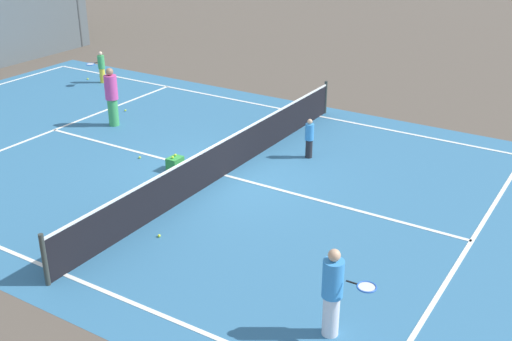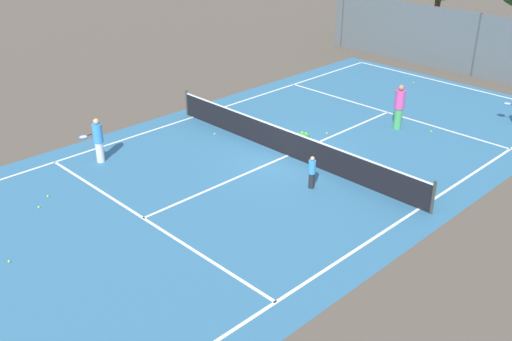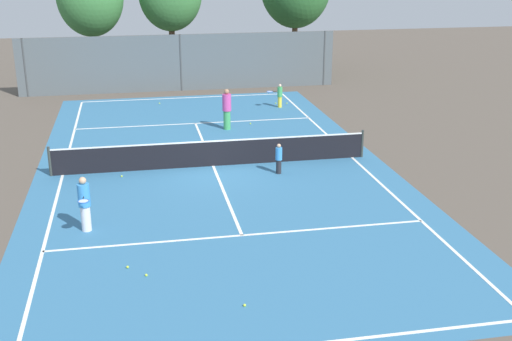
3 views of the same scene
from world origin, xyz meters
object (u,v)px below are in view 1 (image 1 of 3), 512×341
at_px(tennis_ball_8, 159,236).
at_px(tennis_ball_2, 100,76).
at_px(player_0, 101,67).
at_px(player_1, 333,292).
at_px(player_3, 112,96).
at_px(tennis_ball_3, 88,79).
at_px(tennis_ball_7, 125,110).
at_px(ball_crate, 175,164).
at_px(player_2, 309,138).
at_px(tennis_ball_4, 140,157).

bearing_deg(tennis_ball_8, tennis_ball_2, 49.86).
xyz_separation_m(player_0, player_1, (-8.98, -14.05, 0.22)).
distance_m(player_3, tennis_ball_3, 5.66).
relative_size(player_0, player_3, 0.65).
bearing_deg(tennis_ball_8, tennis_ball_7, 47.28).
xyz_separation_m(tennis_ball_2, tennis_ball_8, (-8.56, -10.15, 0.00)).
xyz_separation_m(ball_crate, tennis_ball_2, (5.57, 8.21, -0.15)).
bearing_deg(ball_crate, tennis_ball_3, 59.04).
distance_m(player_0, player_1, 16.67).
bearing_deg(tennis_ball_7, tennis_ball_2, 54.76).
bearing_deg(tennis_ball_2, ball_crate, -124.13).
relative_size(tennis_ball_3, tennis_ball_8, 1.00).
bearing_deg(tennis_ball_8, player_0, 49.87).
relative_size(ball_crate, tennis_ball_2, 6.45).
distance_m(player_2, ball_crate, 3.74).
bearing_deg(player_0, player_2, -103.04).
xyz_separation_m(tennis_ball_2, tennis_ball_3, (-0.57, 0.12, 0.00)).
bearing_deg(tennis_ball_8, player_1, -102.23).
distance_m(tennis_ball_2, tennis_ball_3, 0.58).
distance_m(player_2, tennis_ball_7, 7.10).
bearing_deg(player_2, tennis_ball_4, 123.02).
relative_size(player_3, tennis_ball_2, 28.05).
height_order(tennis_ball_4, tennis_ball_7, same).
relative_size(player_1, ball_crate, 3.88).
bearing_deg(player_0, tennis_ball_8, -130.13).
bearing_deg(tennis_ball_3, ball_crate, -120.96).
distance_m(player_2, tennis_ball_2, 11.23).
bearing_deg(player_1, tennis_ball_7, 57.83).
relative_size(tennis_ball_3, tennis_ball_4, 1.00).
relative_size(player_2, player_3, 0.61).
distance_m(player_2, player_3, 6.51).
xyz_separation_m(player_3, tennis_ball_8, (-4.70, -5.75, -0.91)).
xyz_separation_m(ball_crate, tennis_ball_8, (-2.99, -1.94, -0.15)).
xyz_separation_m(player_0, ball_crate, (-5.00, -7.55, -0.45)).
bearing_deg(player_0, ball_crate, -123.54).
distance_m(ball_crate, tennis_ball_7, 5.33).
distance_m(player_3, tennis_ball_7, 1.64).
xyz_separation_m(player_1, player_2, (6.63, 3.88, -0.27)).
distance_m(tennis_ball_2, tennis_ball_8, 13.28).
bearing_deg(tennis_ball_4, ball_crate, -93.63).
height_order(player_2, tennis_ball_7, player_2).
distance_m(tennis_ball_4, tennis_ball_8, 4.48).
relative_size(player_3, ball_crate, 4.35).
relative_size(player_2, ball_crate, 2.65).
distance_m(player_0, tennis_ball_4, 7.95).
xyz_separation_m(player_0, tennis_ball_4, (-4.92, -6.22, -0.60)).
height_order(player_0, tennis_ball_2, player_0).
xyz_separation_m(player_0, tennis_ball_8, (-7.99, -9.48, -0.60)).
bearing_deg(player_2, player_3, 98.24).
xyz_separation_m(player_1, tennis_ball_7, (6.89, 10.96, -0.82)).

